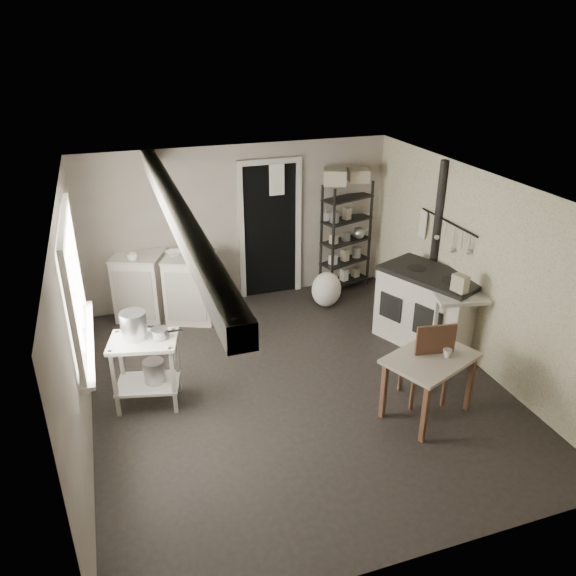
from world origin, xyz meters
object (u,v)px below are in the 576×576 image
object	(u,v)px
stockpot	(134,325)
shelf_rack	(346,230)
chair	(424,361)
stove	(428,312)
base_cabinets	(166,287)
prep_table	(147,372)
flour_sack	(326,291)
work_table	(428,383)

from	to	relation	value
stockpot	shelf_rack	bearing A→B (deg)	31.58
stockpot	chair	distance (m)	3.11
stove	chair	world-z (taller)	chair
base_cabinets	shelf_rack	bearing A→B (deg)	25.90
shelf_rack	chair	bearing A→B (deg)	-115.92
prep_table	flour_sack	distance (m)	3.16
shelf_rack	stove	distance (m)	2.02
shelf_rack	work_table	xyz separation A→B (m)	(-0.48, -3.23, -0.57)
shelf_rack	stove	xyz separation A→B (m)	(0.31, -1.93, -0.51)
work_table	chair	world-z (taller)	chair
work_table	flour_sack	distance (m)	2.71
stove	work_table	xyz separation A→B (m)	(-0.79, -1.30, -0.06)
stockpot	base_cabinets	world-z (taller)	stockpot
stove	prep_table	bearing A→B (deg)	159.80
prep_table	shelf_rack	bearing A→B (deg)	33.14
base_cabinets	stove	xyz separation A→B (m)	(3.09, -1.80, -0.02)
prep_table	shelf_rack	xyz separation A→B (m)	(3.24, 2.12, 0.55)
work_table	stockpot	bearing A→B (deg)	157.13
stove	chair	distance (m)	1.26
stockpot	flour_sack	world-z (taller)	stockpot
stockpot	shelf_rack	world-z (taller)	shelf_rack
stockpot	shelf_rack	distance (m)	3.88
prep_table	shelf_rack	distance (m)	3.91
shelf_rack	flour_sack	size ratio (longest dim) A/B	3.17
shelf_rack	prep_table	bearing A→B (deg)	-165.52
shelf_rack	stove	bearing A→B (deg)	-99.41
base_cabinets	work_table	bearing A→B (deg)	-30.20
stockpot	flour_sack	distance (m)	3.25
work_table	flour_sack	world-z (taller)	work_table
prep_table	chair	bearing A→B (deg)	-16.85
prep_table	base_cabinets	world-z (taller)	base_cabinets
stockpot	chair	size ratio (longest dim) A/B	0.28
stockpot	flour_sack	size ratio (longest dim) A/B	0.55
base_cabinets	prep_table	bearing A→B (deg)	-79.92
base_cabinets	chair	distance (m)	3.73
prep_table	stove	xyz separation A→B (m)	(3.55, 0.19, 0.04)
base_cabinets	flour_sack	distance (m)	2.30
stockpot	chair	bearing A→B (deg)	-17.92
stockpot	prep_table	bearing A→B (deg)	-49.68
shelf_rack	stockpot	bearing A→B (deg)	-167.07
shelf_rack	work_table	world-z (taller)	shelf_rack
prep_table	work_table	bearing A→B (deg)	-21.95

